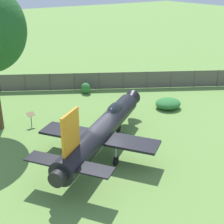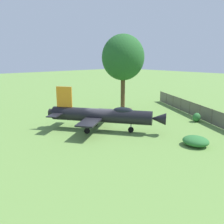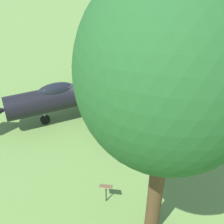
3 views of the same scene
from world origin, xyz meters
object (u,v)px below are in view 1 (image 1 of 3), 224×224
display_jet (104,128)px  shrub_near_fence (168,103)px  shrub_by_tree (86,88)px  info_plaque (31,116)px

display_jet → shrub_near_fence: 9.73m
shrub_by_tree → info_plaque: info_plaque is taller
shrub_by_tree → info_plaque: size_ratio=0.98×
shrub_near_fence → info_plaque: size_ratio=2.09×
display_jet → shrub_by_tree: size_ratio=10.55×
display_jet → shrub_by_tree: bearing=31.4°
shrub_near_fence → info_plaque: bearing=-106.3°
shrub_near_fence → shrub_by_tree: size_ratio=2.14×
display_jet → shrub_by_tree: 12.00m
display_jet → info_plaque: bearing=77.3°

